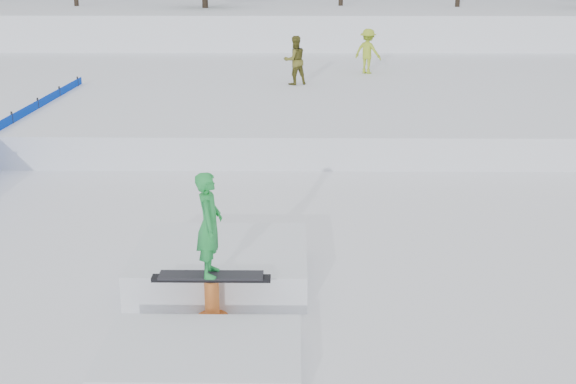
{
  "coord_description": "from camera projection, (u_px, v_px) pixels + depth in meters",
  "views": [
    {
      "loc": [
        0.62,
        -9.2,
        4.7
      ],
      "look_at": [
        0.5,
        2.0,
        1.1
      ],
      "focal_mm": 45.0,
      "sensor_mm": 36.0,
      "label": 1
    }
  ],
  "objects": [
    {
      "name": "ground",
      "position": [
        251.0,
        309.0,
        10.2
      ],
      "size": [
        120.0,
        120.0,
        0.0
      ],
      "primitive_type": "plane",
      "color": "white"
    },
    {
      "name": "snow_berm",
      "position": [
        284.0,
        29.0,
        38.39
      ],
      "size": [
        60.0,
        14.0,
        2.4
      ],
      "primitive_type": "cube",
      "color": "white",
      "rests_on": "ground"
    },
    {
      "name": "snow_midrise",
      "position": [
        278.0,
        89.0,
        25.31
      ],
      "size": [
        50.0,
        18.0,
        0.8
      ],
      "primitive_type": "cube",
      "color": "white",
      "rests_on": "ground"
    },
    {
      "name": "walker_olive",
      "position": [
        295.0,
        60.0,
        23.54
      ],
      "size": [
        0.94,
        0.85,
        1.58
      ],
      "primitive_type": "imported",
      "rotation": [
        0.0,
        0.0,
        3.54
      ],
      "color": "brown",
      "rests_on": "snow_midrise"
    },
    {
      "name": "walker_ygreen",
      "position": [
        368.0,
        51.0,
        25.87
      ],
      "size": [
        1.18,
        1.06,
        1.59
      ],
      "primitive_type": "imported",
      "rotation": [
        0.0,
        0.0,
        2.55
      ],
      "color": "#9DB728",
      "rests_on": "snow_midrise"
    },
    {
      "name": "jib_rail_feature",
      "position": [
        217.0,
        282.0,
        10.34
      ],
      "size": [
        2.6,
        4.4,
        2.11
      ],
      "color": "white",
      "rests_on": "ground"
    }
  ]
}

